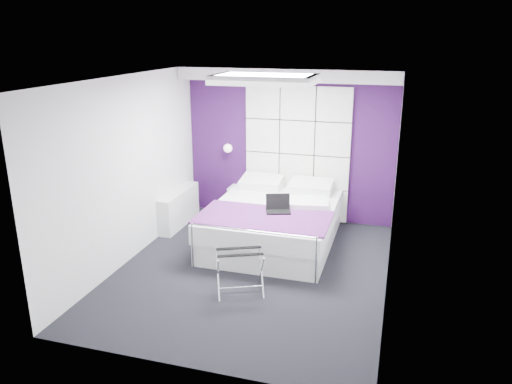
% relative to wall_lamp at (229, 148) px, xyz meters
% --- Properties ---
extents(floor, '(4.40, 4.40, 0.00)m').
position_rel_wall_lamp_xyz_m(floor, '(1.05, -2.06, -1.22)').
color(floor, black).
rests_on(floor, ground).
extents(ceiling, '(4.40, 4.40, 0.00)m').
position_rel_wall_lamp_xyz_m(ceiling, '(1.05, -2.06, 1.38)').
color(ceiling, white).
rests_on(ceiling, wall_back).
extents(wall_back, '(3.60, 0.00, 3.60)m').
position_rel_wall_lamp_xyz_m(wall_back, '(1.05, 0.14, 0.08)').
color(wall_back, white).
rests_on(wall_back, floor).
extents(wall_left, '(0.00, 4.40, 4.40)m').
position_rel_wall_lamp_xyz_m(wall_left, '(-0.75, -2.06, 0.08)').
color(wall_left, white).
rests_on(wall_left, floor).
extents(wall_right, '(0.00, 4.40, 4.40)m').
position_rel_wall_lamp_xyz_m(wall_right, '(2.85, -2.06, 0.08)').
color(wall_right, white).
rests_on(wall_right, floor).
extents(accent_wall, '(3.58, 0.02, 2.58)m').
position_rel_wall_lamp_xyz_m(accent_wall, '(1.05, 0.13, 0.08)').
color(accent_wall, '#310E40').
rests_on(accent_wall, wall_back).
extents(soffit, '(3.58, 0.50, 0.20)m').
position_rel_wall_lamp_xyz_m(soffit, '(1.05, -0.11, 1.28)').
color(soffit, silver).
rests_on(soffit, wall_back).
extents(headboard, '(1.80, 0.08, 2.30)m').
position_rel_wall_lamp_xyz_m(headboard, '(1.20, 0.08, -0.05)').
color(headboard, silver).
rests_on(headboard, wall_back).
extents(skylight, '(1.36, 0.86, 0.12)m').
position_rel_wall_lamp_xyz_m(skylight, '(1.05, -1.46, 1.33)').
color(skylight, white).
rests_on(skylight, ceiling).
extents(wall_lamp, '(0.15, 0.15, 0.15)m').
position_rel_wall_lamp_xyz_m(wall_lamp, '(0.00, 0.00, 0.00)').
color(wall_lamp, white).
rests_on(wall_lamp, wall_back).
extents(radiator, '(0.22, 1.20, 0.60)m').
position_rel_wall_lamp_xyz_m(radiator, '(-0.64, -0.76, -0.92)').
color(radiator, silver).
rests_on(radiator, floor).
extents(bed, '(1.88, 2.28, 0.79)m').
position_rel_wall_lamp_xyz_m(bed, '(1.09, -1.05, -0.88)').
color(bed, silver).
rests_on(bed, floor).
extents(nightstand, '(0.42, 0.32, 0.05)m').
position_rel_wall_lamp_xyz_m(nightstand, '(0.24, -0.04, -0.71)').
color(nightstand, silver).
rests_on(nightstand, wall_back).
extents(luggage_rack, '(0.57, 0.42, 0.56)m').
position_rel_wall_lamp_xyz_m(luggage_rack, '(1.08, -2.68, -0.94)').
color(luggage_rack, silver).
rests_on(luggage_rack, floor).
extents(laptop, '(0.35, 0.25, 0.25)m').
position_rel_wall_lamp_xyz_m(laptop, '(1.25, -1.36, -0.52)').
color(laptop, black).
rests_on(laptop, bed).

